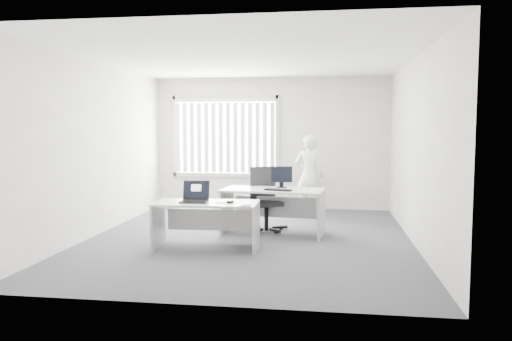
# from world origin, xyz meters

# --- Properties ---
(ground) EXTENTS (6.00, 6.00, 0.00)m
(ground) POSITION_xyz_m (0.00, 0.00, 0.00)
(ground) COLOR #54545C
(ground) RESTS_ON ground
(wall_back) EXTENTS (5.00, 0.02, 2.80)m
(wall_back) POSITION_xyz_m (0.00, 3.00, 1.40)
(wall_back) COLOR silver
(wall_back) RESTS_ON ground
(wall_front) EXTENTS (5.00, 0.02, 2.80)m
(wall_front) POSITION_xyz_m (0.00, -3.00, 1.40)
(wall_front) COLOR silver
(wall_front) RESTS_ON ground
(wall_left) EXTENTS (0.02, 6.00, 2.80)m
(wall_left) POSITION_xyz_m (-2.50, 0.00, 1.40)
(wall_left) COLOR silver
(wall_left) RESTS_ON ground
(wall_right) EXTENTS (0.02, 6.00, 2.80)m
(wall_right) POSITION_xyz_m (2.50, 0.00, 1.40)
(wall_right) COLOR silver
(wall_right) RESTS_ON ground
(ceiling) EXTENTS (5.00, 6.00, 0.02)m
(ceiling) POSITION_xyz_m (0.00, 0.00, 2.80)
(ceiling) COLOR white
(ceiling) RESTS_ON wall_back
(window) EXTENTS (2.32, 0.06, 1.76)m
(window) POSITION_xyz_m (-1.00, 2.96, 1.55)
(window) COLOR #B5B5B0
(window) RESTS_ON wall_back
(blinds) EXTENTS (2.20, 0.10, 1.50)m
(blinds) POSITION_xyz_m (-1.00, 2.90, 1.52)
(blinds) COLOR white
(blinds) RESTS_ON wall_back
(desk_near) EXTENTS (1.50, 0.74, 0.68)m
(desk_near) POSITION_xyz_m (-0.51, -0.72, 0.49)
(desk_near) COLOR silver
(desk_near) RESTS_ON ground
(desk_far) EXTENTS (1.71, 0.95, 0.75)m
(desk_far) POSITION_xyz_m (0.33, 0.37, 0.54)
(desk_far) COLOR silver
(desk_far) RESTS_ON ground
(office_chair) EXTENTS (0.81, 0.81, 1.07)m
(office_chair) POSITION_xyz_m (0.17, 0.69, 0.33)
(office_chair) COLOR black
(office_chair) RESTS_ON ground
(person) EXTENTS (0.65, 0.49, 1.60)m
(person) POSITION_xyz_m (0.86, 2.19, 0.80)
(person) COLOR white
(person) RESTS_ON ground
(laptop) EXTENTS (0.41, 0.37, 0.30)m
(laptop) POSITION_xyz_m (-0.68, -0.79, 0.83)
(laptop) COLOR black
(laptop) RESTS_ON desk_near
(paper_sheet) EXTENTS (0.30, 0.22, 0.00)m
(paper_sheet) POSITION_xyz_m (-0.22, -0.79, 0.68)
(paper_sheet) COLOR white
(paper_sheet) RESTS_ON desk_near
(mouse) EXTENTS (0.09, 0.12, 0.05)m
(mouse) POSITION_xyz_m (-0.15, -0.78, 0.70)
(mouse) COLOR #B1B2B4
(mouse) RESTS_ON paper_sheet
(booklet) EXTENTS (0.14, 0.19, 0.01)m
(booklet) POSITION_xyz_m (0.10, -0.97, 0.68)
(booklet) COLOR white
(booklet) RESTS_ON desk_near
(keyboard) EXTENTS (0.46, 0.25, 0.02)m
(keyboard) POSITION_xyz_m (0.43, 0.17, 0.76)
(keyboard) COLOR black
(keyboard) RESTS_ON desk_far
(monitor) EXTENTS (0.37, 0.16, 0.35)m
(monitor) POSITION_xyz_m (0.45, 0.57, 0.92)
(monitor) COLOR black
(monitor) RESTS_ON desk_far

